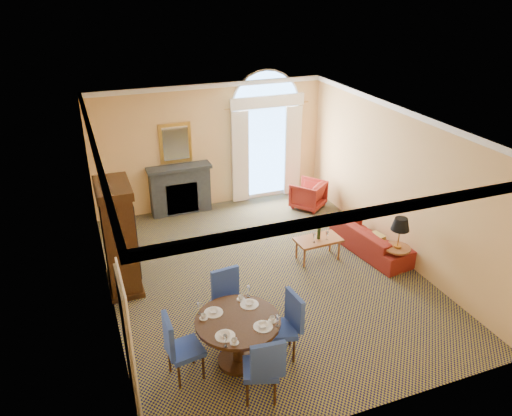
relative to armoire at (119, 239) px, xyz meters
name	(u,v)px	position (x,y,z in m)	size (l,w,h in m)	color
ground	(265,275)	(2.72, -0.64, -1.05)	(7.50, 7.50, 0.00)	#131137
room_envelope	(252,149)	(2.69, 0.03, 1.46)	(6.04, 7.52, 3.45)	#EFBC72
armoire	(119,239)	(0.00, 0.00, 0.00)	(0.62, 1.11, 2.18)	black
dining_table	(238,331)	(1.40, -2.83, -0.44)	(1.32, 1.32, 1.03)	black
dining_chair_north	(227,297)	(1.50, -1.94, -0.41)	(0.53, 0.55, 1.12)	#254094
dining_chair_south	(264,366)	(1.48, -3.70, -0.41)	(0.63, 0.63, 1.12)	#254094
dining_chair_east	(287,321)	(2.19, -2.90, -0.41)	(0.61, 0.61, 1.12)	#254094
dining_chair_west	(177,344)	(0.46, -2.81, -0.41)	(0.57, 0.57, 1.12)	#254094
sofa	(372,240)	(5.27, -0.60, -0.75)	(2.03, 0.79, 0.59)	maroon
armchair	(308,195)	(4.99, 1.99, -0.69)	(0.77, 0.79, 0.72)	maroon
coffee_table	(318,240)	(4.02, -0.44, -0.60)	(0.99, 0.58, 0.83)	#9B582E
side_table	(399,238)	(5.32, -1.42, -0.28)	(0.54, 0.54, 1.18)	#9B582E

